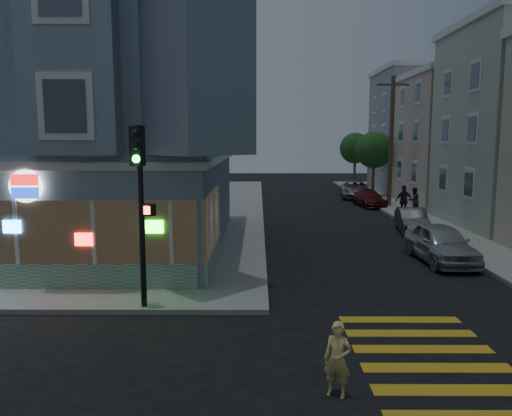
{
  "coord_description": "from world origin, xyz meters",
  "views": [
    {
      "loc": [
        2.7,
        -11.24,
        4.82
      ],
      "look_at": [
        2.61,
        6.74,
        2.34
      ],
      "focal_mm": 35.0,
      "sensor_mm": 36.0,
      "label": 1
    }
  ],
  "objects_px": {
    "street_tree_near": "(374,150)",
    "running_child": "(338,359)",
    "parked_car_d": "(355,190)",
    "parked_car_c": "(369,198)",
    "traffic_signal": "(140,186)",
    "pedestrian_b": "(404,201)",
    "parked_car_b": "(412,220)",
    "fire_hydrant": "(451,236)",
    "pedestrian_a": "(414,200)",
    "parked_car_a": "(441,243)",
    "street_tree_far": "(355,148)",
    "utility_pole": "(391,140)"
  },
  "relations": [
    {
      "from": "utility_pole",
      "to": "parked_car_b",
      "type": "bearing_deg",
      "value": -97.71
    },
    {
      "from": "street_tree_far",
      "to": "fire_hydrant",
      "type": "bearing_deg",
      "value": -91.89
    },
    {
      "from": "traffic_signal",
      "to": "utility_pole",
      "type": "bearing_deg",
      "value": 76.75
    },
    {
      "from": "parked_car_b",
      "to": "parked_car_d",
      "type": "relative_size",
      "value": 0.77
    },
    {
      "from": "running_child",
      "to": "parked_car_b",
      "type": "height_order",
      "value": "running_child"
    },
    {
      "from": "fire_hydrant",
      "to": "parked_car_b",
      "type": "bearing_deg",
      "value": 99.14
    },
    {
      "from": "street_tree_far",
      "to": "parked_car_b",
      "type": "height_order",
      "value": "street_tree_far"
    },
    {
      "from": "parked_car_a",
      "to": "parked_car_d",
      "type": "relative_size",
      "value": 0.89
    },
    {
      "from": "fire_hydrant",
      "to": "parked_car_d",
      "type": "bearing_deg",
      "value": 91.8
    },
    {
      "from": "parked_car_c",
      "to": "traffic_signal",
      "type": "distance_m",
      "value": 25.17
    },
    {
      "from": "street_tree_near",
      "to": "parked_car_d",
      "type": "relative_size",
      "value": 1.07
    },
    {
      "from": "parked_car_d",
      "to": "parked_car_c",
      "type": "bearing_deg",
      "value": -83.06
    },
    {
      "from": "utility_pole",
      "to": "parked_car_a",
      "type": "distance_m",
      "value": 16.59
    },
    {
      "from": "running_child",
      "to": "parked_car_b",
      "type": "bearing_deg",
      "value": 93.39
    },
    {
      "from": "running_child",
      "to": "parked_car_d",
      "type": "bearing_deg",
      "value": 103.15
    },
    {
      "from": "parked_car_a",
      "to": "parked_car_d",
      "type": "distance_m",
      "value": 21.68
    },
    {
      "from": "parked_car_a",
      "to": "traffic_signal",
      "type": "relative_size",
      "value": 0.88
    },
    {
      "from": "parked_car_a",
      "to": "parked_car_c",
      "type": "height_order",
      "value": "parked_car_a"
    },
    {
      "from": "running_child",
      "to": "pedestrian_a",
      "type": "relative_size",
      "value": 0.88
    },
    {
      "from": "street_tree_near",
      "to": "street_tree_far",
      "type": "relative_size",
      "value": 1.0
    },
    {
      "from": "street_tree_far",
      "to": "parked_car_d",
      "type": "height_order",
      "value": "street_tree_far"
    },
    {
      "from": "parked_car_a",
      "to": "pedestrian_b",
      "type": "bearing_deg",
      "value": 78.85
    },
    {
      "from": "parked_car_c",
      "to": "pedestrian_b",
      "type": "bearing_deg",
      "value": -86.74
    },
    {
      "from": "fire_hydrant",
      "to": "running_child",
      "type": "bearing_deg",
      "value": -118.64
    },
    {
      "from": "pedestrian_b",
      "to": "parked_car_c",
      "type": "relative_size",
      "value": 0.47
    },
    {
      "from": "street_tree_near",
      "to": "parked_car_b",
      "type": "bearing_deg",
      "value": -95.49
    },
    {
      "from": "street_tree_far",
      "to": "street_tree_near",
      "type": "bearing_deg",
      "value": -90.0
    },
    {
      "from": "utility_pole",
      "to": "traffic_signal",
      "type": "xyz_separation_m",
      "value": [
        -12.5,
        -21.83,
        -1.23
      ]
    },
    {
      "from": "pedestrian_b",
      "to": "parked_car_c",
      "type": "bearing_deg",
      "value": -92.17
    },
    {
      "from": "parked_car_b",
      "to": "parked_car_d",
      "type": "height_order",
      "value": "parked_car_d"
    },
    {
      "from": "street_tree_near",
      "to": "running_child",
      "type": "bearing_deg",
      "value": -103.9
    },
    {
      "from": "street_tree_far",
      "to": "utility_pole",
      "type": "bearing_deg",
      "value": -90.82
    },
    {
      "from": "utility_pole",
      "to": "pedestrian_a",
      "type": "xyz_separation_m",
      "value": [
        0.58,
        -3.77,
        -3.83
      ]
    },
    {
      "from": "pedestrian_a",
      "to": "parked_car_a",
      "type": "height_order",
      "value": "pedestrian_a"
    },
    {
      "from": "pedestrian_b",
      "to": "utility_pole",
      "type": "bearing_deg",
      "value": -106.2
    },
    {
      "from": "parked_car_a",
      "to": "fire_hydrant",
      "type": "height_order",
      "value": "parked_car_a"
    },
    {
      "from": "parked_car_d",
      "to": "street_tree_near",
      "type": "bearing_deg",
      "value": 17.74
    },
    {
      "from": "running_child",
      "to": "fire_hydrant",
      "type": "height_order",
      "value": "running_child"
    },
    {
      "from": "parked_car_c",
      "to": "fire_hydrant",
      "type": "relative_size",
      "value": 5.57
    },
    {
      "from": "pedestrian_a",
      "to": "parked_car_b",
      "type": "distance_m",
      "value": 6.14
    },
    {
      "from": "pedestrian_a",
      "to": "pedestrian_b",
      "type": "height_order",
      "value": "pedestrian_b"
    },
    {
      "from": "utility_pole",
      "to": "running_child",
      "type": "bearing_deg",
      "value": -106.51
    },
    {
      "from": "running_child",
      "to": "parked_car_c",
      "type": "distance_m",
      "value": 27.64
    },
    {
      "from": "street_tree_far",
      "to": "parked_car_a",
      "type": "bearing_deg",
      "value": -94.4
    },
    {
      "from": "pedestrian_a",
      "to": "traffic_signal",
      "type": "bearing_deg",
      "value": 31.14
    },
    {
      "from": "parked_car_d",
      "to": "running_child",
      "type": "bearing_deg",
      "value": -94.53
    },
    {
      "from": "utility_pole",
      "to": "street_tree_near",
      "type": "distance_m",
      "value": 6.06
    },
    {
      "from": "parked_car_d",
      "to": "fire_hydrant",
      "type": "height_order",
      "value": "parked_car_d"
    },
    {
      "from": "street_tree_far",
      "to": "parked_car_a",
      "type": "relative_size",
      "value": 1.19
    },
    {
      "from": "utility_pole",
      "to": "pedestrian_b",
      "type": "bearing_deg",
      "value": -94.43
    }
  ]
}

